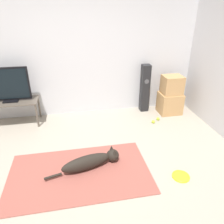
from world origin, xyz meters
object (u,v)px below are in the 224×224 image
at_px(frisbee, 181,176).
at_px(tv, 8,85).
at_px(cardboard_box_upper, 172,85).
at_px(tennis_ball_by_boxes, 153,122).
at_px(tennis_ball_near_speaker, 158,119).
at_px(tv_stand, 12,104).
at_px(floor_speaker, 145,88).
at_px(cardboard_box_lower, 170,103).
at_px(dog, 92,161).

relative_size(frisbee, tv, 0.31).
bearing_deg(cardboard_box_upper, tennis_ball_by_boxes, -142.04).
height_order(tennis_ball_by_boxes, tennis_ball_near_speaker, same).
relative_size(tv_stand, tennis_ball_near_speaker, 14.66).
height_order(floor_speaker, tv, tv).
relative_size(cardboard_box_upper, tennis_ball_by_boxes, 6.08).
relative_size(floor_speaker, tennis_ball_near_speaker, 15.60).
distance_m(cardboard_box_upper, floor_speaker, 0.57).
distance_m(cardboard_box_upper, tv_stand, 3.21).
height_order(tv, tennis_ball_by_boxes, tv).
height_order(cardboard_box_upper, tennis_ball_near_speaker, cardboard_box_upper).
bearing_deg(tennis_ball_by_boxes, cardboard_box_upper, 37.96).
xyz_separation_m(frisbee, cardboard_box_lower, (0.67, 1.92, 0.21)).
bearing_deg(tv_stand, tv, 90.00).
height_order(dog, cardboard_box_upper, cardboard_box_upper).
relative_size(dog, tv, 1.41).
height_order(dog, cardboard_box_lower, cardboard_box_lower).
height_order(cardboard_box_lower, tv_stand, tv_stand).
xyz_separation_m(dog, tennis_ball_by_boxes, (1.35, 1.10, -0.08)).
distance_m(cardboard_box_upper, tennis_ball_near_speaker, 0.77).
relative_size(cardboard_box_lower, tennis_ball_near_speaker, 7.03).
xyz_separation_m(frisbee, tv, (-2.53, 2.02, 0.80)).
height_order(dog, floor_speaker, floor_speaker).
bearing_deg(frisbee, tennis_ball_near_speaker, 79.30).
bearing_deg(tennis_ball_by_boxes, tennis_ball_near_speaker, 34.67).
xyz_separation_m(dog, cardboard_box_upper, (1.86, 1.49, 0.52)).
bearing_deg(tv, cardboard_box_lower, -1.77).
bearing_deg(tennis_ball_near_speaker, cardboard_box_upper, 39.13).
xyz_separation_m(cardboard_box_lower, floor_speaker, (-0.51, 0.22, 0.29)).
relative_size(frisbee, cardboard_box_lower, 0.52).
bearing_deg(cardboard_box_lower, tv, 178.23).
bearing_deg(tv_stand, cardboard_box_lower, -1.72).
relative_size(cardboard_box_upper, tv, 0.52).
xyz_separation_m(tv_stand, tv, (0.00, 0.00, 0.38)).
xyz_separation_m(tv_stand, tennis_ball_near_speaker, (2.84, -0.40, -0.39)).
bearing_deg(tv, cardboard_box_upper, -1.84).
bearing_deg(cardboard_box_lower, floor_speaker, 156.30).
relative_size(tennis_ball_by_boxes, tennis_ball_near_speaker, 1.00).
xyz_separation_m(cardboard_box_lower, tv_stand, (-3.20, 0.10, 0.20)).
distance_m(frisbee, tennis_ball_by_boxes, 1.53).
bearing_deg(frisbee, cardboard_box_upper, 70.64).
distance_m(floor_speaker, tennis_ball_by_boxes, 0.79).
xyz_separation_m(cardboard_box_upper, tennis_ball_by_boxes, (-0.51, -0.40, -0.60)).
distance_m(cardboard_box_upper, tv, 3.21).
xyz_separation_m(frisbee, tennis_ball_by_boxes, (0.17, 1.52, 0.02)).
distance_m(dog, tennis_ball_near_speaker, 1.91).
distance_m(frisbee, cardboard_box_upper, 2.13).
height_order(dog, frisbee, dog).
xyz_separation_m(dog, cardboard_box_lower, (1.86, 1.50, 0.11)).
height_order(dog, tennis_ball_by_boxes, dog).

